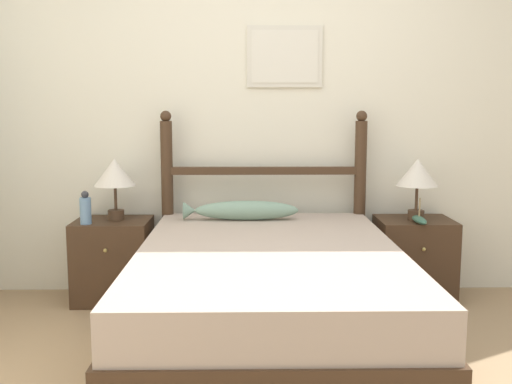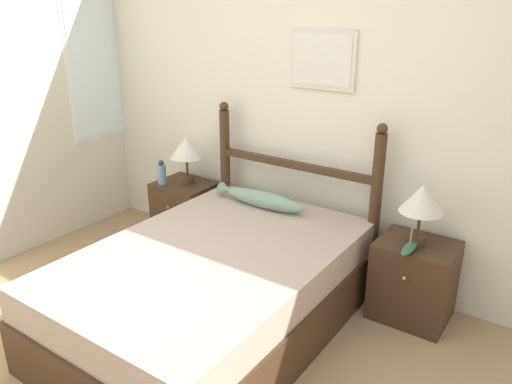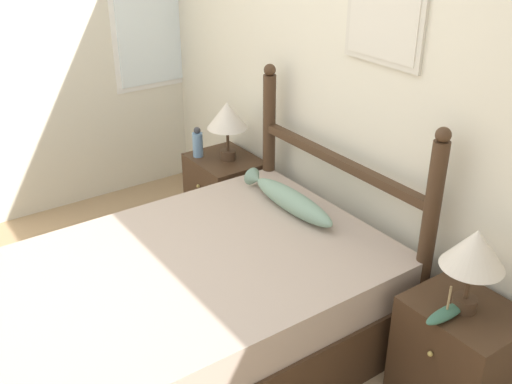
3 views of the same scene
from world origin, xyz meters
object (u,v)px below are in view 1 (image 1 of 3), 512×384
object	(u,v)px
nightstand_left	(113,260)
fish_pillow	(242,210)
nightstand_right	(414,259)
model_boat	(419,219)
bed	(269,300)
table_lamp_right	(417,175)
table_lamp_left	(115,175)
bottle	(85,209)

from	to	relation	value
nightstand_left	fish_pillow	size ratio (longest dim) A/B	0.74
nightstand_right	model_boat	world-z (taller)	model_boat
bed	table_lamp_right	xyz separation A→B (m)	(1.00, 0.83, 0.57)
nightstand_left	nightstand_right	distance (m)	2.01
bed	table_lamp_left	size ratio (longest dim) A/B	5.01
model_boat	bed	bearing A→B (deg)	-143.90
model_boat	fish_pillow	xyz separation A→B (m)	(-1.14, 0.03, 0.06)
table_lamp_left	model_boat	bearing A→B (deg)	-4.21
table_lamp_left	bottle	distance (m)	0.30
model_boat	table_lamp_right	bearing A→B (deg)	85.37
nightstand_right	table_lamp_right	bearing A→B (deg)	-99.81
table_lamp_left	bottle	xyz separation A→B (m)	(-0.16, -0.14, -0.20)
table_lamp_right	fish_pillow	xyz separation A→B (m)	(-1.15, -0.08, -0.22)
bottle	model_boat	world-z (taller)	bottle
nightstand_right	model_boat	bearing A→B (deg)	-95.59
bed	table_lamp_left	xyz separation A→B (m)	(-0.98, 0.87, 0.57)
nightstand_right	table_lamp_left	bearing A→B (deg)	179.57
bottle	fish_pillow	bearing A→B (deg)	1.33
bed	fish_pillow	bearing A→B (deg)	101.11
nightstand_left	table_lamp_right	size ratio (longest dim) A/B	1.34
table_lamp_left	fish_pillow	size ratio (longest dim) A/B	0.55
table_lamp_left	table_lamp_right	world-z (taller)	same
nightstand_left	table_lamp_right	xyz separation A→B (m)	(2.00, -0.02, 0.57)
fish_pillow	table_lamp_right	bearing A→B (deg)	4.03
nightstand_left	bottle	size ratio (longest dim) A/B	2.55
nightstand_right	bottle	bearing A→B (deg)	-176.59
bed	table_lamp_right	bearing A→B (deg)	39.67
nightstand_left	table_lamp_left	size ratio (longest dim) A/B	1.34
bed	fish_pillow	size ratio (longest dim) A/B	2.75
nightstand_left	fish_pillow	xyz separation A→B (m)	(0.86, -0.10, 0.35)
table_lamp_left	table_lamp_right	size ratio (longest dim) A/B	1.00
nightstand_right	table_lamp_left	world-z (taller)	table_lamp_left
model_boat	table_lamp_left	bearing A→B (deg)	175.79
table_lamp_right	fish_pillow	bearing A→B (deg)	-175.97
bed	table_lamp_right	size ratio (longest dim) A/B	5.01
bed	model_boat	distance (m)	1.26
bed	table_lamp_left	world-z (taller)	table_lamp_left
table_lamp_left	table_lamp_right	xyz separation A→B (m)	(1.98, -0.04, 0.00)
table_lamp_right	model_boat	distance (m)	0.30
nightstand_left	model_boat	xyz separation A→B (m)	(2.00, -0.13, 0.30)
model_boat	fish_pillow	world-z (taller)	model_boat
nightstand_left	table_lamp_right	bearing A→B (deg)	-0.68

